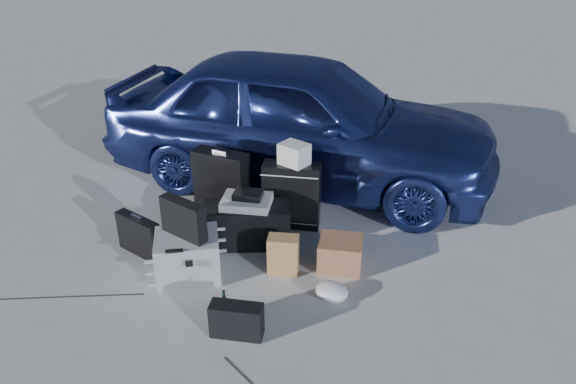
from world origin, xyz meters
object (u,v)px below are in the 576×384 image
object	(u,v)px
suitcase_left	(222,185)
duffel_bag	(247,225)
pelican_case	(188,256)
cardboard_box	(340,254)
green_bottle	(224,307)
car	(300,119)
briefcase	(139,236)
suitcase_right	(292,195)

from	to	relation	value
suitcase_left	duffel_bag	xyz separation A→B (m)	(0.40, -0.41, -0.16)
pelican_case	cardboard_box	xyz separation A→B (m)	(1.25, 0.44, -0.05)
pelican_case	duffel_bag	bearing A→B (deg)	37.72
cardboard_box	green_bottle	world-z (taller)	cardboard_box
car	suitcase_left	xyz separation A→B (m)	(-0.55, -1.07, -0.37)
green_bottle	car	bearing A→B (deg)	90.60
suitcase_left	cardboard_box	xyz separation A→B (m)	(1.31, -0.58, -0.22)
briefcase	suitcase_right	distance (m)	1.49
duffel_bag	green_bottle	size ratio (longest dim) A/B	2.90
car	cardboard_box	bearing A→B (deg)	-151.77
suitcase_right	green_bottle	distance (m)	1.55
duffel_bag	pelican_case	bearing A→B (deg)	-135.44
suitcase_left	suitcase_right	size ratio (longest dim) A/B	1.08
briefcase	suitcase_right	xyz separation A→B (m)	(1.22, 0.84, 0.14)
briefcase	cardboard_box	distance (m)	1.83
pelican_case	duffel_bag	distance (m)	0.69
pelican_case	suitcase_left	world-z (taller)	suitcase_left
cardboard_box	car	bearing A→B (deg)	114.99
pelican_case	cardboard_box	size ratio (longest dim) A/B	1.42
suitcase_left	green_bottle	world-z (taller)	suitcase_left
cardboard_box	pelican_case	bearing A→B (deg)	-160.56
briefcase	suitcase_right	bearing A→B (deg)	57.01
green_bottle	cardboard_box	bearing A→B (deg)	51.52
cardboard_box	green_bottle	xyz separation A→B (m)	(-0.74, -0.93, -0.00)
duffel_bag	suitcase_right	bearing A→B (deg)	36.72
briefcase	pelican_case	bearing A→B (deg)	3.34
green_bottle	suitcase_right	bearing A→B (deg)	84.66
car	green_bottle	xyz separation A→B (m)	(0.03, -2.57, -0.60)
cardboard_box	duffel_bag	bearing A→B (deg)	169.60
suitcase_left	green_bottle	bearing A→B (deg)	-58.73
suitcase_right	pelican_case	bearing A→B (deg)	-127.87
suitcase_right	green_bottle	bearing A→B (deg)	-101.02
car	suitcase_right	size ratio (longest dim) A/B	6.46
pelican_case	briefcase	xyz separation A→B (m)	(-0.57, 0.20, -0.01)
briefcase	cardboard_box	xyz separation A→B (m)	(1.82, 0.25, -0.05)
pelican_case	green_bottle	world-z (taller)	pelican_case
duffel_bag	cardboard_box	xyz separation A→B (m)	(0.92, -0.17, -0.06)
suitcase_right	green_bottle	size ratio (longest dim) A/B	2.44
briefcase	duffel_bag	xyz separation A→B (m)	(0.90, 0.41, 0.01)
car	duffel_bag	xyz separation A→B (m)	(-0.15, -1.47, -0.54)
suitcase_left	suitcase_right	world-z (taller)	suitcase_left
car	suitcase_left	distance (m)	1.26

